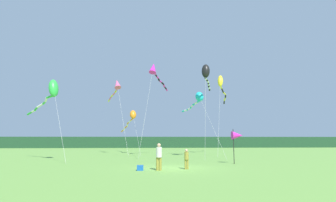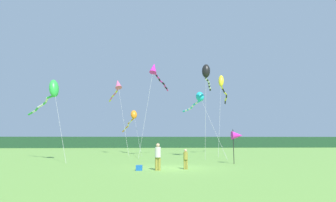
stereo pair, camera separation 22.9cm
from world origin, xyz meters
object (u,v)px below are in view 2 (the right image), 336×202
at_px(kite_yellow, 222,85).
at_px(kite_green, 51,92).
at_px(kite_magenta, 155,71).
at_px(cooler_box, 139,168).
at_px(person_child, 186,158).
at_px(kite_cyan, 199,98).
at_px(kite_black, 206,73).
at_px(banner_flag_pole, 237,136).
at_px(kite_rainbow, 117,86).
at_px(person_adult, 158,155).
at_px(kite_orange, 132,117).

height_order(kite_yellow, kite_green, kite_yellow).
height_order(kite_green, kite_magenta, kite_magenta).
bearing_deg(cooler_box, person_child, 8.89).
relative_size(kite_cyan, kite_black, 0.81).
distance_m(banner_flag_pole, kite_magenta, 14.06).
bearing_deg(kite_green, cooler_box, -42.88).
bearing_deg(kite_rainbow, kite_yellow, -2.20).
height_order(cooler_box, kite_cyan, kite_cyan).
xyz_separation_m(person_adult, kite_cyan, (5.14, 13.41, 5.85)).
relative_size(person_adult, kite_rainbow, 0.17).
height_order(cooler_box, kite_black, kite_black).
bearing_deg(kite_green, kite_black, 8.56).
bearing_deg(person_adult, kite_magenta, 90.20).
distance_m(kite_orange, kite_green, 14.24).
xyz_separation_m(banner_flag_pole, kite_magenta, (-6.68, 9.55, 7.86)).
distance_m(banner_flag_pole, kite_orange, 19.40).
height_order(person_adult, banner_flag_pole, banner_flag_pole).
xyz_separation_m(person_adult, kite_rainbow, (-5.13, 18.46, 8.21)).
xyz_separation_m(kite_yellow, kite_black, (-3.68, -7.24, -0.17)).
bearing_deg(kite_magenta, kite_yellow, 24.23).
height_order(kite_yellow, kite_rainbow, kite_yellow).
xyz_separation_m(person_adult, kite_green, (-10.08, 8.32, 5.53)).
xyz_separation_m(banner_flag_pole, kite_yellow, (2.59, 13.72, 7.12)).
bearing_deg(kite_orange, banner_flag_pole, -59.31).
bearing_deg(person_child, kite_black, 70.09).
relative_size(kite_yellow, kite_magenta, 1.04).
xyz_separation_m(person_adult, kite_black, (5.54, 10.67, 8.26)).
distance_m(kite_magenta, kite_black, 6.44).
xyz_separation_m(person_child, kite_yellow, (7.35, 17.35, 8.66)).
xyz_separation_m(cooler_box, kite_rainbow, (-3.93, 18.39, 9.01)).
distance_m(person_adult, person_child, 1.97).
relative_size(person_child, kite_magenta, 0.12).
bearing_deg(kite_black, kite_rainbow, 143.87).
height_order(kite_orange, kite_black, kite_black).
relative_size(kite_orange, kite_magenta, 1.01).
distance_m(person_adult, kite_orange, 21.33).
height_order(kite_green, kite_black, kite_black).
distance_m(kite_orange, kite_yellow, 13.40).
distance_m(person_child, kite_cyan, 14.59).
relative_size(banner_flag_pole, kite_magenta, 0.25).
bearing_deg(kite_yellow, kite_cyan, -132.20).
relative_size(person_child, kite_cyan, 0.16).
xyz_separation_m(cooler_box, banner_flag_pole, (7.83, 4.11, 2.11)).
height_order(cooler_box, banner_flag_pole, banner_flag_pole).
xyz_separation_m(person_adult, kite_yellow, (9.22, 17.91, 8.44)).
distance_m(kite_magenta, kite_rainbow, 7.00).
relative_size(cooler_box, kite_yellow, 0.04).
bearing_deg(cooler_box, kite_black, 57.55).
bearing_deg(person_child, person_adult, -163.46).
height_order(banner_flag_pole, kite_magenta, kite_magenta).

